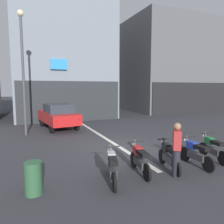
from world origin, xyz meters
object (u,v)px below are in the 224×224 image
Objects in this scene: motorcycle_blue_row_right_mid at (195,153)px; trash_bin at (33,178)px; person_by_motorcycles at (177,149)px; car_red_crossing_near at (58,115)px; motorcycle_green_row_rightmost at (212,148)px; motorcycle_black_row_centre at (169,156)px; motorcycle_red_row_left_mid at (140,159)px; street_lamp at (23,61)px; motorcycle_silver_row_leftmost at (112,167)px.

trash_bin is (-5.26, 0.08, -0.03)m from motorcycle_blue_row_right_mid.
person_by_motorcycles is (-1.20, -0.45, 0.40)m from motorcycle_blue_row_right_mid.
car_red_crossing_near is 2.61× the size of motorcycle_green_row_rightmost.
motorcycle_green_row_rightmost reaches higher than trash_bin.
motorcycle_green_row_rightmost is at bearing 1.41° from trash_bin.
motorcycle_black_row_centre is 0.98× the size of motorcycle_blue_row_right_mid.
motorcycle_green_row_rightmost is (4.40, -8.52, -0.43)m from car_red_crossing_near.
person_by_motorcycles reaches higher than motorcycle_green_row_rightmost.
car_red_crossing_near is 2.59× the size of motorcycle_red_row_left_mid.
motorcycle_blue_row_right_mid is 1.01× the size of motorcycle_green_row_rightmost.
street_lamp is at bearing 90.78° from trash_bin.
motorcycle_black_row_centre is (4.32, -7.33, -3.71)m from street_lamp.
trash_bin is (-4.06, 0.53, -0.43)m from person_by_motorcycles.
street_lamp is 8.25m from trash_bin.
motorcycle_red_row_left_mid is at bearing 143.82° from person_by_motorcycles.
motorcycle_red_row_left_mid is 0.99× the size of motorcycle_blue_row_right_mid.
street_lamp is 9.28m from motorcycle_black_row_centre.
motorcycle_silver_row_leftmost and motorcycle_black_row_centre have the same top height.
street_lamp reaches higher than car_red_crossing_near.
car_red_crossing_near is at bearing 110.90° from motorcycle_blue_row_right_mid.
motorcycle_silver_row_leftmost is at bearing -176.22° from motorcycle_black_row_centre.
motorcycle_blue_row_right_mid is 1.00× the size of person_by_motorcycles.
motorcycle_red_row_left_mid is at bearing -179.41° from motorcycle_green_row_rightmost.
motorcycle_silver_row_leftmost is at bearing -73.42° from street_lamp.
motorcycle_red_row_left_mid is 3.15m from motorcycle_green_row_rightmost.
motorcycle_black_row_centre is 1.93× the size of trash_bin.
motorcycle_black_row_centre is (2.30, -8.66, -0.43)m from car_red_crossing_near.
motorcycle_red_row_left_mid is 1.05m from motorcycle_black_row_centre.
motorcycle_green_row_rightmost is (3.15, 0.03, 0.00)m from motorcycle_red_row_left_mid.
street_lamp is 4.18× the size of motorcycle_black_row_centre.
motorcycle_green_row_rightmost is at bearing 12.56° from motorcycle_blue_row_right_mid.
motorcycle_black_row_centre is 1.05m from motorcycle_blue_row_right_mid.
trash_bin is (-4.22, -0.02, -0.03)m from motorcycle_black_row_centre.
motorcycle_blue_row_right_mid reaches higher than trash_bin.
motorcycle_red_row_left_mid is 1.01× the size of motorcycle_green_row_rightmost.
car_red_crossing_near reaches higher than motorcycle_blue_row_right_mid.
street_lamp is 4.22× the size of motorcycle_silver_row_leftmost.
motorcycle_blue_row_right_mid and motorcycle_green_row_rightmost have the same top height.
motorcycle_red_row_left_mid is at bearing -81.69° from car_red_crossing_near.
motorcycle_green_row_rightmost is at bearing -62.72° from car_red_crossing_near.
car_red_crossing_near is 5.06× the size of trash_bin.
person_by_motorcycles is (4.16, -7.89, -3.31)m from street_lamp.
motorcycle_blue_row_right_mid is at bearing 20.64° from person_by_motorcycles.
motorcycle_silver_row_leftmost is 2.02m from person_by_motorcycles.
car_red_crossing_near is 8.66m from motorcycle_red_row_left_mid.
street_lamp reaches higher than trash_bin.
person_by_motorcycles is (0.89, -0.65, 0.40)m from motorcycle_red_row_left_mid.
car_red_crossing_near is at bearing 91.33° from motorcycle_silver_row_leftmost.
trash_bin is at bearing 179.14° from motorcycle_blue_row_right_mid.
motorcycle_blue_row_right_mid is (3.34, -8.76, -0.43)m from car_red_crossing_near.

